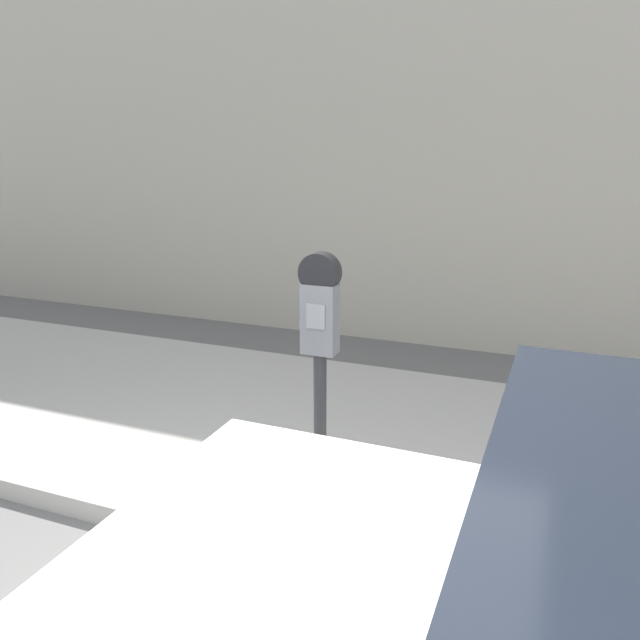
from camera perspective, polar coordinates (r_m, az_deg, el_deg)
The scene contains 3 objects.
sidewalk at distance 4.54m, azimuth 3.96°, elevation -11.26°, with size 24.00×2.80×0.13m.
building_facade at distance 6.77m, azimuth 12.18°, elevation 22.63°, with size 24.00×0.30×5.93m.
parking_meter at distance 3.31m, azimuth -0.00°, elevation -1.90°, with size 0.21×0.12×1.47m.
Camera 1 is at (1.19, -1.66, 2.14)m, focal length 35.00 mm.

